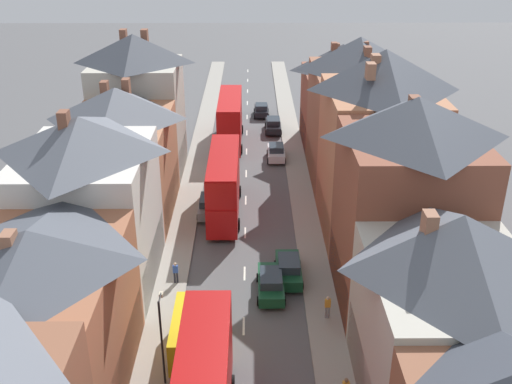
% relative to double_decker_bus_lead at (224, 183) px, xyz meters
% --- Properties ---
extents(pavement_left, '(2.20, 104.00, 0.14)m').
position_rel_double_decker_bus_lead_xyz_m(pavement_left, '(-3.29, 4.46, -2.75)').
color(pavement_left, gray).
rests_on(pavement_left, ground).
extents(pavement_right, '(2.20, 104.00, 0.14)m').
position_rel_double_decker_bus_lead_xyz_m(pavement_right, '(6.91, 4.46, -2.75)').
color(pavement_right, gray).
rests_on(pavement_right, ground).
extents(centre_line_dashes, '(0.14, 97.80, 0.01)m').
position_rel_double_decker_bus_lead_xyz_m(centre_line_dashes, '(1.81, 2.46, -2.81)').
color(centre_line_dashes, silver).
rests_on(centre_line_dashes, ground).
extents(terrace_row_left, '(8.00, 58.69, 13.60)m').
position_rel_double_decker_bus_lead_xyz_m(terrace_row_left, '(-8.38, -16.24, 3.04)').
color(terrace_row_left, '#BCB7A8').
rests_on(terrace_row_left, ground).
extents(terrace_row_right, '(8.00, 65.66, 14.63)m').
position_rel_double_decker_bus_lead_xyz_m(terrace_row_right, '(11.99, -10.98, 3.49)').
color(terrace_row_right, brown).
rests_on(terrace_row_right, ground).
extents(double_decker_bus_lead, '(2.74, 10.80, 5.30)m').
position_rel_double_decker_bus_lead_xyz_m(double_decker_bus_lead, '(0.00, 0.00, 0.00)').
color(double_decker_bus_lead, '#B70F0F').
rests_on(double_decker_bus_lead, ground).
extents(double_decker_bus_far_approaching, '(2.74, 10.80, 5.30)m').
position_rel_double_decker_bus_lead_xyz_m(double_decker_bus_far_approaching, '(0.00, 16.97, 0.00)').
color(double_decker_bus_far_approaching, red).
rests_on(double_decker_bus_far_approaching, ground).
extents(car_near_blue, '(1.90, 3.99, 1.60)m').
position_rel_double_decker_bus_lead_xyz_m(car_near_blue, '(0.01, 26.47, -2.01)').
color(car_near_blue, silver).
rests_on(car_near_blue, ground).
extents(car_near_silver, '(1.90, 4.35, 1.70)m').
position_rel_double_decker_bus_lead_xyz_m(car_near_silver, '(4.91, -10.26, -1.96)').
color(car_near_silver, '#144728').
rests_on(car_near_silver, ground).
extents(car_parked_right_a, '(1.90, 4.43, 1.65)m').
position_rel_double_decker_bus_lead_xyz_m(car_parked_right_a, '(-1.29, -0.12, -1.98)').
color(car_parked_right_a, gray).
rests_on(car_parked_right_a, ground).
extents(car_mid_black, '(1.90, 3.88, 1.70)m').
position_rel_double_decker_bus_lead_xyz_m(car_mid_black, '(4.91, 12.09, -1.96)').
color(car_mid_black, silver).
rests_on(car_mid_black, ground).
extents(car_parked_left_b, '(1.90, 4.46, 1.64)m').
position_rel_double_decker_bus_lead_xyz_m(car_parked_left_b, '(3.61, -11.99, -1.99)').
color(car_parked_left_b, '#144728').
rests_on(car_parked_left_b, ground).
extents(car_far_grey, '(1.90, 4.47, 1.67)m').
position_rel_double_decker_bus_lead_xyz_m(car_far_grey, '(4.91, 20.91, -1.98)').
color(car_far_grey, black).
rests_on(car_far_grey, ground).
extents(car_parked_right_b, '(1.90, 3.83, 1.59)m').
position_rel_double_decker_bus_lead_xyz_m(car_parked_right_b, '(3.61, 26.81, -2.02)').
color(car_parked_right_b, black).
rests_on(car_parked_right_b, ground).
extents(delivery_van, '(2.20, 5.20, 2.41)m').
position_rel_double_decker_bus_lead_xyz_m(delivery_van, '(-1.29, -17.82, -1.48)').
color(delivery_van, yellow).
rests_on(delivery_van, ground).
extents(pedestrian_mid_right, '(0.36, 0.22, 1.61)m').
position_rel_double_decker_bus_lead_xyz_m(pedestrian_mid_right, '(7.10, -14.90, -1.78)').
color(pedestrian_mid_right, gray).
rests_on(pedestrian_mid_right, pavement_right).
extents(pedestrian_far_left, '(0.36, 0.22, 1.61)m').
position_rel_double_decker_bus_lead_xyz_m(pedestrian_far_left, '(-2.93, -10.86, -1.78)').
color(pedestrian_far_left, '#23232D').
rests_on(pedestrian_far_left, pavement_left).
extents(street_lamp, '(0.20, 1.12, 5.50)m').
position_rel_double_decker_bus_lead_xyz_m(street_lamp, '(-2.44, -20.46, 0.43)').
color(street_lamp, black).
rests_on(street_lamp, ground).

